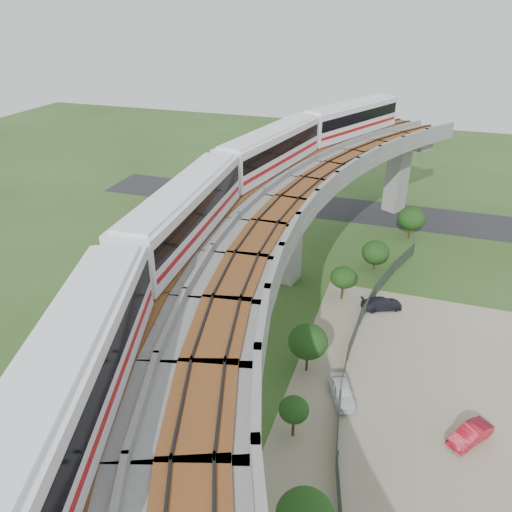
# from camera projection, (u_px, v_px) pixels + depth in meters

# --- Properties ---
(ground) EXTENTS (160.00, 160.00, 0.00)m
(ground) POSITION_uv_depth(u_px,v_px,m) (241.00, 339.00, 39.71)
(ground) COLOR #30481D
(ground) RESTS_ON ground
(dirt_lot) EXTENTS (18.00, 26.00, 0.04)m
(dirt_lot) POSITION_uv_depth(u_px,v_px,m) (423.00, 395.00, 34.08)
(dirt_lot) COLOR gray
(dirt_lot) RESTS_ON ground
(asphalt_road) EXTENTS (60.00, 8.00, 0.03)m
(asphalt_road) POSITION_uv_depth(u_px,v_px,m) (320.00, 206.00, 64.95)
(asphalt_road) COLOR #232326
(asphalt_road) RESTS_ON ground
(viaduct) EXTENTS (19.58, 73.98, 11.40)m
(viaduct) POSITION_uv_depth(u_px,v_px,m) (292.00, 244.00, 34.46)
(viaduct) COLOR #99968E
(viaduct) RESTS_ON ground
(metro_train) EXTENTS (11.88, 61.27, 3.64)m
(metro_train) POSITION_uv_depth(u_px,v_px,m) (257.00, 181.00, 36.19)
(metro_train) COLOR white
(metro_train) RESTS_ON ground
(fence) EXTENTS (3.87, 38.73, 1.50)m
(fence) POSITION_uv_depth(u_px,v_px,m) (366.00, 356.00, 36.62)
(fence) COLOR #2D382D
(fence) RESTS_ON ground
(tree_0) EXTENTS (3.01, 3.01, 3.73)m
(tree_0) POSITION_uv_depth(u_px,v_px,m) (412.00, 218.00, 55.21)
(tree_0) COLOR #382314
(tree_0) RESTS_ON ground
(tree_1) EXTENTS (2.70, 2.70, 3.10)m
(tree_1) POSITION_uv_depth(u_px,v_px,m) (376.00, 252.00, 48.93)
(tree_1) COLOR #382314
(tree_1) RESTS_ON ground
(tree_2) EXTENTS (2.26, 2.26, 3.22)m
(tree_2) POSITION_uv_depth(u_px,v_px,m) (343.00, 278.00, 43.93)
(tree_2) COLOR #382314
(tree_2) RESTS_ON ground
(tree_3) EXTENTS (2.85, 2.85, 3.83)m
(tree_3) POSITION_uv_depth(u_px,v_px,m) (308.00, 342.00, 35.16)
(tree_3) COLOR #382314
(tree_3) RESTS_ON ground
(tree_4) EXTENTS (1.86, 1.86, 2.97)m
(tree_4) POSITION_uv_depth(u_px,v_px,m) (294.00, 410.00, 29.95)
(tree_4) COLOR #382314
(tree_4) RESTS_ON ground
(car_white) EXTENTS (2.63, 3.76, 1.19)m
(car_white) POSITION_uv_depth(u_px,v_px,m) (342.00, 391.00, 33.54)
(car_white) COLOR white
(car_white) RESTS_ON dirt_lot
(car_red) EXTENTS (2.87, 3.21, 1.06)m
(car_red) POSITION_uv_depth(u_px,v_px,m) (470.00, 434.00, 30.33)
(car_red) COLOR #AF1021
(car_red) RESTS_ON dirt_lot
(car_dark) EXTENTS (3.84, 2.83, 1.03)m
(car_dark) POSITION_uv_depth(u_px,v_px,m) (382.00, 304.00, 43.29)
(car_dark) COLOR black
(car_dark) RESTS_ON dirt_lot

